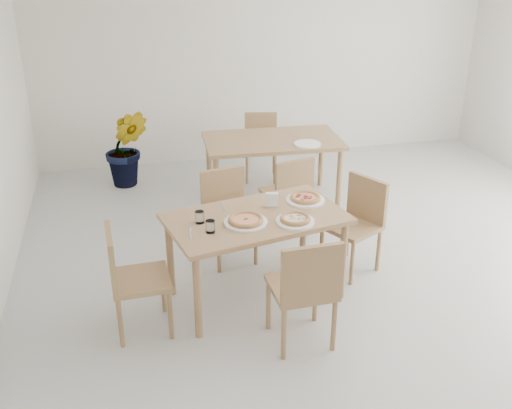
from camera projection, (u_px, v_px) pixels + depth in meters
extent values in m
plane|color=beige|center=(360.00, 286.00, 5.26)|extent=(7.00, 7.00, 0.00)
plane|color=silver|center=(265.00, 53.00, 7.78)|extent=(6.00, 0.00, 6.00)
cube|color=#A98057|center=(256.00, 218.00, 4.82)|extent=(1.56, 1.08, 0.04)
cylinder|color=#A98057|center=(198.00, 297.00, 4.46)|extent=(0.06, 0.06, 0.71)
cylinder|color=#A98057|center=(343.00, 261.00, 4.96)|extent=(0.06, 0.06, 0.71)
cylinder|color=#A98057|center=(170.00, 257.00, 5.00)|extent=(0.06, 0.06, 0.71)
cylinder|color=#A98057|center=(303.00, 228.00, 5.50)|extent=(0.06, 0.06, 0.71)
cube|color=#9D804E|center=(301.00, 287.00, 4.39)|extent=(0.47, 0.47, 0.04)
cube|color=#9D804E|center=(312.00, 274.00, 4.12)|extent=(0.45, 0.06, 0.43)
cylinder|color=#9D804E|center=(315.00, 297.00, 4.71)|extent=(0.04, 0.04, 0.44)
cylinder|color=#9D804E|center=(269.00, 304.00, 4.61)|extent=(0.04, 0.04, 0.44)
cylinder|color=#9D804E|center=(334.00, 325.00, 4.37)|extent=(0.04, 0.04, 0.44)
cylinder|color=#9D804E|center=(284.00, 334.00, 4.28)|extent=(0.04, 0.04, 0.44)
cube|color=#9D804E|center=(230.00, 218.00, 5.51)|extent=(0.49, 0.49, 0.04)
cube|color=#9D804E|center=(222.00, 189.00, 5.58)|extent=(0.42, 0.11, 0.40)
cylinder|color=#9D804E|center=(219.00, 252.00, 5.39)|extent=(0.04, 0.04, 0.41)
cylinder|color=#9D804E|center=(256.00, 245.00, 5.52)|extent=(0.04, 0.04, 0.41)
cylinder|color=#9D804E|center=(206.00, 235.00, 5.69)|extent=(0.04, 0.04, 0.41)
cylinder|color=#9D804E|center=(241.00, 228.00, 5.82)|extent=(0.04, 0.04, 0.41)
cube|color=#9D804E|center=(141.00, 280.00, 4.52)|extent=(0.45, 0.45, 0.04)
cube|color=#9D804E|center=(111.00, 257.00, 4.38)|extent=(0.06, 0.43, 0.41)
cylinder|color=#9D804E|center=(170.00, 315.00, 4.50)|extent=(0.04, 0.04, 0.42)
cylinder|color=#9D804E|center=(164.00, 289.00, 4.82)|extent=(0.04, 0.04, 0.42)
cylinder|color=#9D804E|center=(121.00, 323.00, 4.41)|extent=(0.04, 0.04, 0.42)
cylinder|color=#9D804E|center=(117.00, 296.00, 4.73)|extent=(0.04, 0.04, 0.42)
cube|color=#9D804E|center=(351.00, 227.00, 5.34)|extent=(0.57, 0.57, 0.04)
cube|color=#9D804E|center=(367.00, 198.00, 5.36)|extent=(0.23, 0.39, 0.40)
cylinder|color=#9D804E|center=(321.00, 248.00, 5.45)|extent=(0.04, 0.04, 0.41)
cylinder|color=#9D804E|center=(352.00, 264.00, 5.20)|extent=(0.04, 0.04, 0.41)
cylinder|color=#9D804E|center=(348.00, 236.00, 5.67)|extent=(0.04, 0.04, 0.41)
cylinder|color=#9D804E|center=(378.00, 250.00, 5.42)|extent=(0.04, 0.04, 0.41)
cylinder|color=white|center=(246.00, 222.00, 4.70)|extent=(0.34, 0.34, 0.02)
cylinder|color=white|center=(295.00, 221.00, 4.71)|extent=(0.31, 0.31, 0.02)
cylinder|color=white|center=(305.00, 200.00, 5.09)|extent=(0.33, 0.33, 0.02)
cylinder|color=tan|center=(246.00, 221.00, 4.69)|extent=(0.28, 0.28, 0.01)
torus|color=tan|center=(246.00, 219.00, 4.69)|extent=(0.28, 0.28, 0.03)
cylinder|color=#F04D2A|center=(246.00, 220.00, 4.69)|extent=(0.22, 0.22, 0.01)
ellipsoid|color=#226316|center=(246.00, 219.00, 4.68)|extent=(0.05, 0.04, 0.01)
cylinder|color=tan|center=(295.00, 220.00, 4.71)|extent=(0.30, 0.30, 0.01)
torus|color=tan|center=(295.00, 218.00, 4.70)|extent=(0.30, 0.30, 0.03)
cylinder|color=white|center=(295.00, 219.00, 4.70)|extent=(0.22, 0.22, 0.01)
cylinder|color=tan|center=(305.00, 198.00, 5.08)|extent=(0.30, 0.30, 0.01)
torus|color=tan|center=(305.00, 197.00, 5.07)|extent=(0.30, 0.30, 0.03)
cylinder|color=#F04D2A|center=(305.00, 197.00, 5.08)|extent=(0.23, 0.23, 0.01)
cylinder|color=white|center=(200.00, 217.00, 4.69)|extent=(0.07, 0.07, 0.10)
cylinder|color=white|center=(210.00, 226.00, 4.54)|extent=(0.07, 0.07, 0.10)
cube|color=silver|center=(272.00, 206.00, 4.98)|extent=(0.12, 0.08, 0.01)
cube|color=white|center=(272.00, 199.00, 4.96)|extent=(0.11, 0.06, 0.11)
cube|color=silver|center=(190.00, 234.00, 4.53)|extent=(0.04, 0.19, 0.01)
cube|color=silver|center=(223.00, 206.00, 4.98)|extent=(0.02, 0.18, 0.01)
cube|color=#9D804E|center=(272.00, 141.00, 6.61)|extent=(1.53, 0.93, 0.04)
cylinder|color=#9D804E|center=(217.00, 189.00, 6.34)|extent=(0.06, 0.06, 0.71)
cylinder|color=#9D804E|center=(339.00, 180.00, 6.56)|extent=(0.06, 0.06, 0.71)
cylinder|color=#9D804E|center=(209.00, 165.00, 6.98)|extent=(0.06, 0.06, 0.71)
cylinder|color=#9D804E|center=(321.00, 158.00, 7.20)|extent=(0.06, 0.06, 0.71)
cube|color=#9D804E|center=(285.00, 193.00, 6.06)|extent=(0.49, 0.49, 0.04)
cube|color=#9D804E|center=(295.00, 179.00, 5.82)|extent=(0.41, 0.13, 0.39)
cylinder|color=#9D804E|center=(292.00, 203.00, 6.37)|extent=(0.04, 0.04, 0.40)
cylinder|color=#9D804E|center=(262.00, 209.00, 6.23)|extent=(0.04, 0.04, 0.40)
cylinder|color=#9D804E|center=(308.00, 216.00, 6.08)|extent=(0.04, 0.04, 0.40)
cylinder|color=#9D804E|center=(277.00, 223.00, 5.94)|extent=(0.04, 0.04, 0.40)
cube|color=#9D804E|center=(261.00, 148.00, 7.37)|extent=(0.48, 0.48, 0.04)
cube|color=#9D804E|center=(261.00, 127.00, 7.45)|extent=(0.40, 0.13, 0.38)
cylinder|color=#9D804E|center=(247.00, 169.00, 7.31)|extent=(0.03, 0.03, 0.39)
cylinder|color=#9D804E|center=(275.00, 169.00, 7.31)|extent=(0.03, 0.03, 0.39)
cylinder|color=#9D804E|center=(247.00, 159.00, 7.62)|extent=(0.03, 0.03, 0.39)
cylinder|color=#9D804E|center=(274.00, 159.00, 7.62)|extent=(0.03, 0.03, 0.39)
cylinder|color=white|center=(307.00, 144.00, 6.42)|extent=(0.29, 0.29, 0.02)
imported|color=#326A20|center=(127.00, 148.00, 7.16)|extent=(0.56, 0.47, 0.95)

